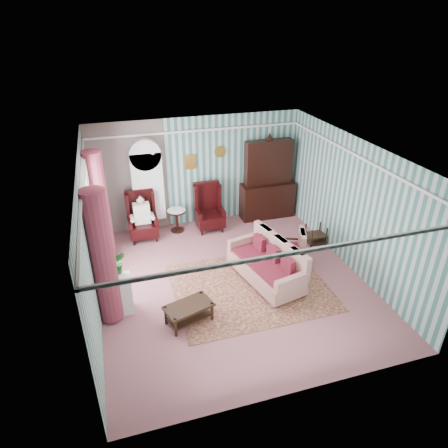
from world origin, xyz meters
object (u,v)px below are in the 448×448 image
object	(u,v)px
dresser_hutch	(268,177)
sofa	(266,261)
round_side_table	(177,221)
coffee_table	(189,313)
wingback_right	(209,208)
plant_stand	(118,295)
bookcase	(148,191)
nest_table	(316,235)
floral_armchair	(290,245)
seated_woman	(142,218)
wingback_left	(142,217)

from	to	relation	value
dresser_hutch	sofa	world-z (taller)	dresser_hutch
round_side_table	coffee_table	bearing A→B (deg)	-97.41
wingback_right	plant_stand	world-z (taller)	wingback_right
dresser_hutch	round_side_table	bearing A→B (deg)	-177.36
bookcase	dresser_hutch	xyz separation A→B (m)	(3.25, -0.12, 0.06)
nest_table	floral_armchair	xyz separation A→B (m)	(-1.01, -0.60, 0.23)
seated_woman	sofa	xyz separation A→B (m)	(2.30, -2.60, -0.11)
wingback_left	round_side_table	world-z (taller)	wingback_left
wingback_right	seated_woman	size ratio (longest dim) A/B	1.06
wingback_right	sofa	world-z (taller)	wingback_right
bookcase	nest_table	xyz separation A→B (m)	(3.82, -1.94, -0.85)
round_side_table	sofa	world-z (taller)	sofa
wingback_left	wingback_right	bearing A→B (deg)	0.00
nest_table	sofa	bearing A→B (deg)	-149.21
bookcase	nest_table	bearing A→B (deg)	-26.92
round_side_table	coffee_table	size ratio (longest dim) A/B	0.69
bookcase	wingback_right	world-z (taller)	bookcase
plant_stand	bookcase	bearing A→B (deg)	71.51
wingback_left	nest_table	world-z (taller)	wingback_left
dresser_hutch	seated_woman	distance (m)	3.56
round_side_table	floral_armchair	world-z (taller)	floral_armchair
bookcase	round_side_table	xyz separation A→B (m)	(0.65, -0.24, -0.82)
dresser_hutch	round_side_table	size ratio (longest dim) A/B	3.93
bookcase	seated_woman	xyz separation A→B (m)	(-0.25, -0.39, -0.53)
wingback_left	wingback_right	distance (m)	1.75
floral_armchair	plant_stand	bearing A→B (deg)	119.98
sofa	plant_stand	bearing A→B (deg)	80.27
wingback_right	round_side_table	bearing A→B (deg)	169.99
plant_stand	wingback_right	bearing A→B (deg)	47.16
seated_woman	floral_armchair	xyz separation A→B (m)	(3.06, -2.15, -0.09)
dresser_hutch	nest_table	xyz separation A→B (m)	(0.57, -1.82, -0.91)
wingback_left	plant_stand	world-z (taller)	wingback_left
nest_table	coffee_table	distance (m)	4.09
wingback_left	seated_woman	xyz separation A→B (m)	(0.00, 0.00, -0.04)
dresser_hutch	sofa	xyz separation A→B (m)	(-1.20, -2.87, -0.70)
round_side_table	sofa	distance (m)	3.10
dresser_hutch	coffee_table	bearing A→B (deg)	-129.69
wingback_left	floral_armchair	distance (m)	3.74
plant_stand	nest_table	bearing A→B (deg)	13.84
sofa	floral_armchair	world-z (taller)	floral_armchair
dresser_hutch	wingback_left	world-z (taller)	dresser_hutch
bookcase	floral_armchair	bearing A→B (deg)	-42.07
bookcase	wingback_right	distance (m)	1.63
bookcase	nest_table	size ratio (longest dim) A/B	4.15
seated_woman	nest_table	bearing A→B (deg)	-20.85
wingback_right	nest_table	bearing A→B (deg)	-33.75
wingback_left	sofa	distance (m)	3.48
wingback_right	plant_stand	xyz separation A→B (m)	(-2.55, -2.75, -0.22)
round_side_table	nest_table	xyz separation A→B (m)	(3.17, -1.70, -0.03)
bookcase	round_side_table	size ratio (longest dim) A/B	3.73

